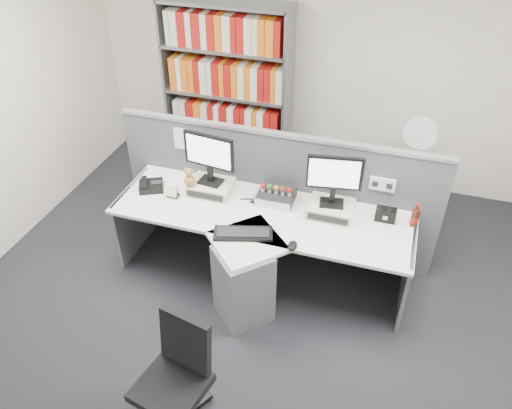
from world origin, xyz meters
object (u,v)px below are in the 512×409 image
(keyboard, at_px, (243,233))
(desk_calendar, at_px, (173,192))
(desk_phone, at_px, (151,186))
(shelving_unit, at_px, (228,96))
(office_chair, at_px, (177,375))
(mouse, at_px, (292,246))
(monitor_right, at_px, (334,177))
(cola_bottle, at_px, (415,217))
(desk_fan, at_px, (420,136))
(monitor_left, at_px, (209,155))
(desktop_pc, at_px, (276,196))
(desk, at_px, (254,252))
(speaker, at_px, (386,215))
(filing_cabinet, at_px, (407,196))

(keyboard, height_order, desk_calendar, desk_calendar)
(desk_phone, bearing_deg, desk_calendar, -11.57)
(shelving_unit, relative_size, office_chair, 2.23)
(desk_phone, bearing_deg, mouse, -15.70)
(monitor_right, relative_size, keyboard, 0.91)
(cola_bottle, height_order, desk_fan, desk_fan)
(monitor_left, bearing_deg, monitor_right, -0.00)
(desktop_pc, bearing_deg, desk, -99.19)
(speaker, bearing_deg, office_chair, -122.41)
(desktop_pc, xyz_separation_m, keyboard, (-0.13, -0.55, -0.03))
(monitor_right, distance_m, mouse, 0.67)
(monitor_right, xyz_separation_m, filing_cabinet, (0.63, 1.02, -0.75))
(cola_bottle, xyz_separation_m, office_chair, (-1.36, -1.78, -0.32))
(monitor_right, bearing_deg, desk_fan, 58.11)
(keyboard, bearing_deg, desk_fan, 50.31)
(monitor_right, bearing_deg, mouse, -110.77)
(shelving_unit, bearing_deg, keyboard, -66.74)
(cola_bottle, relative_size, desk_fan, 0.40)
(speaker, xyz_separation_m, office_chair, (-1.13, -1.77, -0.30))
(monitor_left, bearing_deg, speaker, 1.81)
(monitor_left, relative_size, office_chair, 0.54)
(monitor_left, relative_size, shelving_unit, 0.24)
(speaker, height_order, filing_cabinet, speaker)
(desk_calendar, relative_size, desk_fan, 0.23)
(desktop_pc, relative_size, desk_phone, 1.13)
(filing_cabinet, xyz_separation_m, desk_fan, (0.00, -0.00, 0.69))
(monitor_right, height_order, office_chair, monitor_right)
(filing_cabinet, bearing_deg, desk_fan, -90.00)
(mouse, distance_m, desk_phone, 1.50)
(monitor_right, bearing_deg, desk, -145.97)
(monitor_right, bearing_deg, speaker, 6.17)
(shelving_unit, xyz_separation_m, office_chair, (0.80, -3.19, -0.50))
(keyboard, xyz_separation_m, speaker, (1.08, 0.55, 0.04))
(monitor_right, height_order, cola_bottle, monitor_right)
(desk_fan, bearing_deg, filing_cabinet, 90.00)
(desk, xyz_separation_m, monitor_left, (-0.53, 0.38, 0.65))
(desk, height_order, mouse, mouse)
(monitor_right, relative_size, shelving_unit, 0.23)
(monitor_left, distance_m, desktop_pc, 0.70)
(desktop_pc, distance_m, filing_cabinet, 1.54)
(speaker, bearing_deg, keyboard, -153.12)
(desktop_pc, xyz_separation_m, cola_bottle, (1.19, 0.00, 0.04))
(desk_phone, height_order, speaker, speaker)
(cola_bottle, distance_m, desk_fan, 1.00)
(mouse, xyz_separation_m, shelving_unit, (-1.27, 2.00, 0.23))
(monitor_left, distance_m, desk_calendar, 0.48)
(desk_phone, relative_size, speaker, 1.64)
(monitor_left, bearing_deg, desktop_pc, 4.58)
(desk_phone, bearing_deg, office_chair, -58.63)
(mouse, distance_m, desk_fan, 1.79)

